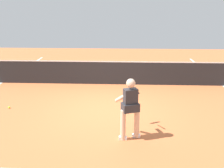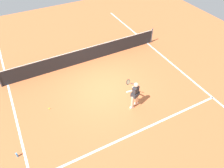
{
  "view_description": "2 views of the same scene",
  "coord_description": "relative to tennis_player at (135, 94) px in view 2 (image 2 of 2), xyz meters",
  "views": [
    {
      "loc": [
        0.57,
        -7.57,
        3.17
      ],
      "look_at": [
        0.22,
        -0.29,
        0.95
      ],
      "focal_mm": 41.12,
      "sensor_mm": 36.0,
      "label": 1
    },
    {
      "loc": [
        -3.64,
        -7.78,
        8.18
      ],
      "look_at": [
        0.07,
        -0.67,
        0.86
      ],
      "focal_mm": 34.58,
      "sensor_mm": 36.0,
      "label": 2
    }
  ],
  "objects": [
    {
      "name": "ground_plane",
      "position": [
        -0.73,
        1.78,
        -0.85
      ],
      "size": [
        24.62,
        24.62,
        0.0
      ],
      "primitive_type": "plane",
      "color": "#C66638"
    },
    {
      "name": "service_line_marking",
      "position": [
        -0.73,
        -1.45,
        -0.84
      ],
      "size": [
        9.43,
        0.1,
        0.01
      ],
      "primitive_type": "cube",
      "color": "white",
      "rests_on": "ground"
    },
    {
      "name": "sideline_left_marking",
      "position": [
        -5.45,
        1.78,
        -0.84
      ],
      "size": [
        0.1,
        16.94,
        0.01
      ],
      "primitive_type": "cube",
      "color": "white",
      "rests_on": "ground"
    },
    {
      "name": "sideline_right_marking",
      "position": [
        3.98,
        1.78,
        -0.84
      ],
      "size": [
        0.1,
        16.94,
        0.01
      ],
      "primitive_type": "cube",
      "color": "white",
      "rests_on": "ground"
    },
    {
      "name": "court_net",
      "position": [
        -0.73,
        4.58,
        -0.34
      ],
      "size": [
        10.11,
        0.08,
        1.07
      ],
      "color": "#4C4C51",
      "rests_on": "ground"
    },
    {
      "name": "tennis_player",
      "position": [
        0.0,
        0.0,
        0.0
      ],
      "size": [
        0.66,
        1.1,
        1.55
      ],
      "color": "beige",
      "rests_on": "ground"
    },
    {
      "name": "tennis_ball_near",
      "position": [
        4.05,
        2.31,
        -0.81
      ],
      "size": [
        0.07,
        0.07,
        0.07
      ],
      "primitive_type": "sphere",
      "color": "#D1E533",
      "rests_on": "ground"
    },
    {
      "name": "tennis_ball_mid",
      "position": [
        -3.86,
        1.75,
        -0.81
      ],
      "size": [
        0.07,
        0.07,
        0.07
      ],
      "primitive_type": "sphere",
      "color": "#D1E533",
      "rests_on": "ground"
    },
    {
      "name": "water_bottle",
      "position": [
        -5.71,
        -0.19,
        -0.73
      ],
      "size": [
        0.07,
        0.07,
        0.24
      ],
      "primitive_type": "cylinder",
      "color": "#4C9EE5",
      "rests_on": "ground"
    }
  ]
}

